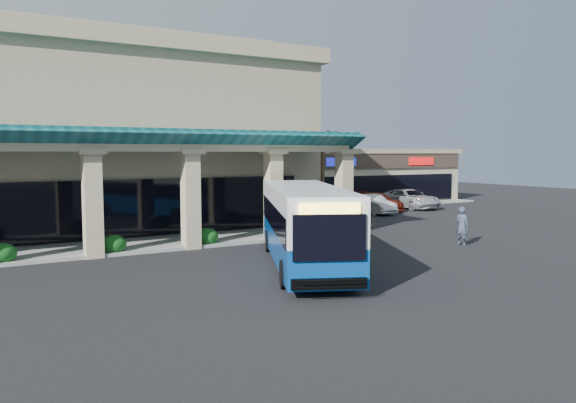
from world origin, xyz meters
TOP-DOWN VIEW (x-y plane):
  - ground at (0.00, 0.00)m, footprint 110.00×110.00m
  - main_building at (-8.00, 16.00)m, footprint 30.80×14.80m
  - arcade at (-8.00, 6.80)m, footprint 30.00×6.20m
  - strip_mall at (18.00, 24.00)m, footprint 22.50×12.50m
  - palm_0 at (8.50, 11.00)m, footprint 2.40×2.40m
  - palm_1 at (9.50, 14.00)m, footprint 2.40×2.40m
  - broadleaf_tree at (7.50, 19.00)m, footprint 2.60×2.60m
  - transit_bus at (-0.51, -1.00)m, footprint 7.21×11.58m
  - pedestrian at (8.87, -0.74)m, footprint 0.52×0.74m
  - car_silver at (10.93, 14.22)m, footprint 2.04×4.57m
  - car_white at (14.23, 12.85)m, footprint 1.68×4.46m
  - car_red at (16.07, 14.48)m, footprint 2.48×5.12m
  - car_gray at (19.51, 14.46)m, footprint 2.64×5.64m

SIDE VIEW (x-z plane):
  - ground at x=0.00m, z-range 0.00..0.00m
  - car_red at x=16.07m, z-range 0.00..1.44m
  - car_white at x=14.23m, z-range 0.00..1.46m
  - car_silver at x=10.93m, z-range 0.00..1.53m
  - car_gray at x=19.51m, z-range 0.00..1.56m
  - pedestrian at x=8.87m, z-range 0.00..1.93m
  - transit_bus at x=-0.51m, z-range 0.00..3.21m
  - broadleaf_tree at x=7.50m, z-range 0.00..4.81m
  - strip_mall at x=18.00m, z-range 0.00..4.90m
  - arcade at x=-8.00m, z-range 0.00..5.70m
  - palm_1 at x=9.50m, z-range 0.00..5.80m
  - palm_0 at x=8.50m, z-range 0.00..6.60m
  - main_building at x=-8.00m, z-range 0.00..11.35m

